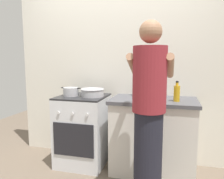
{
  "coord_description": "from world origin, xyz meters",
  "views": [
    {
      "loc": [
        0.74,
        -2.47,
        1.36
      ],
      "look_at": [
        0.05,
        0.12,
        1.0
      ],
      "focal_mm": 35.75,
      "sensor_mm": 36.0,
      "label": 1
    }
  ],
  "objects_px": {
    "stove_range": "(83,130)",
    "person": "(149,116)",
    "mixing_bowl": "(92,92)",
    "oil_bottle": "(177,93)",
    "pot": "(71,92)",
    "utensil_crock": "(137,89)"
  },
  "relations": [
    {
      "from": "pot",
      "to": "utensil_crock",
      "type": "height_order",
      "value": "utensil_crock"
    },
    {
      "from": "mixing_bowl",
      "to": "oil_bottle",
      "type": "height_order",
      "value": "oil_bottle"
    },
    {
      "from": "mixing_bowl",
      "to": "utensil_crock",
      "type": "distance_m",
      "value": 0.58
    },
    {
      "from": "utensil_crock",
      "to": "pot",
      "type": "bearing_deg",
      "value": -164.03
    },
    {
      "from": "pot",
      "to": "mixing_bowl",
      "type": "height_order",
      "value": "pot"
    },
    {
      "from": "stove_range",
      "to": "pot",
      "type": "relative_size",
      "value": 3.47
    },
    {
      "from": "stove_range",
      "to": "utensil_crock",
      "type": "relative_size",
      "value": 2.79
    },
    {
      "from": "oil_bottle",
      "to": "person",
      "type": "distance_m",
      "value": 0.63
    },
    {
      "from": "oil_bottle",
      "to": "person",
      "type": "height_order",
      "value": "person"
    },
    {
      "from": "pot",
      "to": "person",
      "type": "distance_m",
      "value": 1.21
    },
    {
      "from": "pot",
      "to": "mixing_bowl",
      "type": "distance_m",
      "value": 0.28
    },
    {
      "from": "stove_range",
      "to": "person",
      "type": "bearing_deg",
      "value": -35.19
    },
    {
      "from": "utensil_crock",
      "to": "oil_bottle",
      "type": "distance_m",
      "value": 0.55
    },
    {
      "from": "mixing_bowl",
      "to": "stove_range",
      "type": "bearing_deg",
      "value": 176.22
    },
    {
      "from": "mixing_bowl",
      "to": "person",
      "type": "relative_size",
      "value": 0.17
    },
    {
      "from": "utensil_crock",
      "to": "stove_range",
      "type": "bearing_deg",
      "value": -164.18
    },
    {
      "from": "oil_bottle",
      "to": "person",
      "type": "xyz_separation_m",
      "value": [
        -0.25,
        -0.56,
        -0.13
      ]
    },
    {
      "from": "mixing_bowl",
      "to": "oil_bottle",
      "type": "xyz_separation_m",
      "value": [
        1.02,
        -0.07,
        0.04
      ]
    },
    {
      "from": "stove_range",
      "to": "person",
      "type": "height_order",
      "value": "person"
    },
    {
      "from": "mixing_bowl",
      "to": "person",
      "type": "distance_m",
      "value": 1.0
    },
    {
      "from": "utensil_crock",
      "to": "person",
      "type": "distance_m",
      "value": 0.87
    },
    {
      "from": "person",
      "to": "utensil_crock",
      "type": "bearing_deg",
      "value": 105.44
    }
  ]
}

